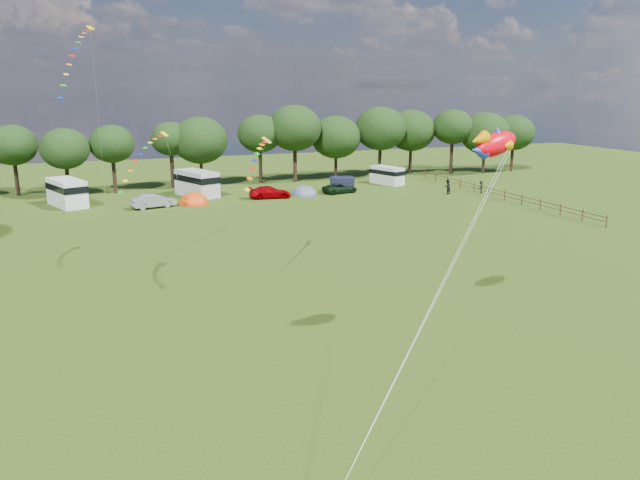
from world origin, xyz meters
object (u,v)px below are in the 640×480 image
object	(u,v)px
campervan_b	(67,192)
campervan_d	(387,175)
campervan_c	(197,182)
fish_kite	(493,144)
walker_b	(481,187)
tent_greyblue	(304,195)
walker_a	(447,187)
car_b	(153,201)
car_d	(340,188)
car_c	(270,192)
tent_orange	(194,204)

from	to	relation	value
campervan_b	campervan_d	world-z (taller)	campervan_b
campervan_c	fish_kite	xyz separation A→B (m)	(6.37, -47.83, 8.35)
campervan_c	campervan_b	bearing A→B (deg)	73.69
walker_b	tent_greyblue	bearing A→B (deg)	-46.42
tent_greyblue	walker_a	bearing A→B (deg)	-17.82
car_b	car_d	world-z (taller)	car_b
campervan_d	car_d	bearing A→B (deg)	97.70
campervan_b	campervan_c	size ratio (longest dim) A/B	0.97
campervan_d	walker_b	size ratio (longest dim) A/B	3.39
tent_greyblue	walker_a	distance (m)	17.24
car_d	tent_greyblue	distance (m)	4.70
car_c	campervan_b	bearing A→B (deg)	88.07
walker_b	car_d	bearing A→B (deg)	-51.16
car_d	fish_kite	world-z (taller)	fish_kite
car_d	campervan_b	distance (m)	31.01
car_c	fish_kite	world-z (taller)	fish_kite
tent_greyblue	walker_a	size ratio (longest dim) A/B	1.93
car_b	walker_b	size ratio (longest dim) A/B	2.88
car_b	tent_greyblue	size ratio (longest dim) A/B	1.23
tent_orange	walker_a	xyz separation A→B (m)	(29.59, -4.39, 0.89)
car_b	campervan_b	xyz separation A→B (m)	(-8.56, 4.40, 0.81)
walker_a	walker_b	bearing A→B (deg)	149.49
campervan_c	fish_kite	size ratio (longest dim) A/B	2.00
campervan_d	walker_b	distance (m)	12.86
campervan_c	tent_greyblue	bearing A→B (deg)	-131.48
campervan_b	tent_orange	world-z (taller)	campervan_b
campervan_d	tent_orange	distance (m)	27.02
fish_kite	tent_greyblue	bearing A→B (deg)	69.20
walker_a	car_d	bearing A→B (deg)	-45.28
fish_kite	walker_a	xyz separation A→B (m)	(21.95, 38.28, -9.05)
tent_orange	walker_b	bearing A→B (deg)	-8.62
walker_a	campervan_d	bearing A→B (deg)	-92.82
car_c	tent_greyblue	bearing A→B (deg)	-79.45
campervan_c	tent_greyblue	world-z (taller)	campervan_c
campervan_b	tent_orange	xyz separation A→B (m)	(13.01, -3.81, -1.55)
car_c	tent_greyblue	world-z (taller)	car_c
car_b	walker_a	xyz separation A→B (m)	(34.04, -3.80, 0.15)
car_c	walker_a	world-z (taller)	walker_a
car_d	fish_kite	bearing A→B (deg)	158.13
car_b	campervan_d	distance (m)	31.48
campervan_b	campervan_d	size ratio (longest dim) A/B	1.27
campervan_d	walker_a	xyz separation A→B (m)	(3.14, -9.77, -0.33)
car_b	fish_kite	xyz separation A→B (m)	(12.09, -42.08, 9.20)
campervan_c	walker_b	xyz separation A→B (m)	(32.58, -10.29, -0.86)
tent_orange	fish_kite	distance (m)	44.48
car_b	campervan_d	xyz separation A→B (m)	(30.90, 5.97, 0.47)
car_c	tent_orange	distance (m)	8.91
car_b	campervan_c	xyz separation A→B (m)	(5.72, 5.75, 0.85)
car_c	tent_orange	size ratio (longest dim) A/B	1.29
campervan_b	tent_orange	bearing A→B (deg)	-126.09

